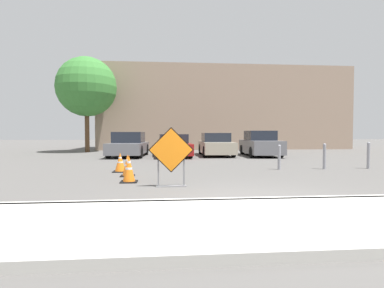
{
  "coord_description": "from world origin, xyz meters",
  "views": [
    {
      "loc": [
        -1.87,
        -5.5,
        1.37
      ],
      "look_at": [
        -0.43,
        10.8,
        0.78
      ],
      "focal_mm": 28.0,
      "sensor_mm": 36.0,
      "label": 1
    }
  ],
  "objects": [
    {
      "name": "bollard_nearest",
      "position": [
        2.38,
        5.36,
        0.5
      ],
      "size": [
        0.12,
        0.12,
        0.94
      ],
      "color": "gray",
      "rests_on": "ground_plane"
    },
    {
      "name": "building_facade_backdrop",
      "position": [
        3.32,
        21.18,
        3.52
      ],
      "size": [
        21.47,
        5.0,
        7.04
      ],
      "color": "gray",
      "rests_on": "ground_plane"
    },
    {
      "name": "parked_car_nearest",
      "position": [
        -4.03,
        12.27,
        0.66
      ],
      "size": [
        2.14,
        4.17,
        1.44
      ],
      "rotation": [
        0.0,
        0.0,
        3.08
      ],
      "color": "slate",
      "rests_on": "ground_plane"
    },
    {
      "name": "sidewalk_strip",
      "position": [
        0.0,
        -1.27,
        0.07
      ],
      "size": [
        29.24,
        2.54,
        0.14
      ],
      "color": "beige",
      "rests_on": "ground_plane"
    },
    {
      "name": "traffic_cone_nearest",
      "position": [
        -2.89,
        2.93,
        0.37
      ],
      "size": [
        0.46,
        0.46,
        0.77
      ],
      "color": "black",
      "rests_on": "ground_plane"
    },
    {
      "name": "parked_car_second",
      "position": [
        -1.42,
        12.27,
        0.61
      ],
      "size": [
        2.04,
        4.72,
        1.31
      ],
      "rotation": [
        0.0,
        0.0,
        3.19
      ],
      "color": "maroon",
      "rests_on": "ground_plane"
    },
    {
      "name": "street_tree_behind_lot",
      "position": [
        -7.52,
        16.73,
        4.69
      ],
      "size": [
        4.26,
        4.26,
        6.83
      ],
      "color": "#513823",
      "rests_on": "ground_plane"
    },
    {
      "name": "road_closed_sign",
      "position": [
        -1.73,
        2.11,
        0.82
      ],
      "size": [
        1.16,
        0.2,
        1.53
      ],
      "color": "black",
      "rests_on": "ground_plane"
    },
    {
      "name": "ground_plane",
      "position": [
        0.0,
        10.0,
        0.0
      ],
      "size": [
        96.0,
        96.0,
        0.0
      ],
      "primitive_type": "plane",
      "color": "#565451"
    },
    {
      "name": "curb_lip",
      "position": [
        0.0,
        0.0,
        0.07
      ],
      "size": [
        29.24,
        0.2,
        0.14
      ],
      "color": "beige",
      "rests_on": "ground_plane"
    },
    {
      "name": "bollard_third",
      "position": [
        5.93,
        5.36,
        0.54
      ],
      "size": [
        0.12,
        0.12,
        1.03
      ],
      "color": "gray",
      "rests_on": "ground_plane"
    },
    {
      "name": "parked_car_fourth",
      "position": [
        3.81,
        12.07,
        0.7
      ],
      "size": [
        1.99,
        4.28,
        1.51
      ],
      "rotation": [
        0.0,
        0.0,
        3.09
      ],
      "color": "slate",
      "rests_on": "ground_plane"
    },
    {
      "name": "parked_car_third",
      "position": [
        1.2,
        12.61,
        0.64
      ],
      "size": [
        1.92,
        4.31,
        1.38
      ],
      "rotation": [
        0.0,
        0.0,
        3.12
      ],
      "color": "#A39984",
      "rests_on": "ground_plane"
    },
    {
      "name": "traffic_cone_second",
      "position": [
        -3.08,
        4.11,
        0.34
      ],
      "size": [
        0.43,
        0.43,
        0.69
      ],
      "color": "black",
      "rests_on": "ground_plane"
    },
    {
      "name": "bollard_second",
      "position": [
        4.15,
        5.36,
        0.52
      ],
      "size": [
        0.12,
        0.12,
        0.98
      ],
      "color": "gray",
      "rests_on": "ground_plane"
    },
    {
      "name": "traffic_cone_third",
      "position": [
        -3.47,
        5.22,
        0.33
      ],
      "size": [
        0.5,
        0.5,
        0.68
      ],
      "color": "black",
      "rests_on": "ground_plane"
    }
  ]
}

